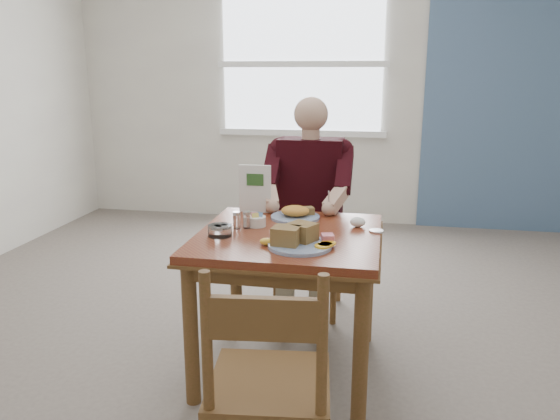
% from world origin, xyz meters
% --- Properties ---
extents(floor, '(6.00, 6.00, 0.00)m').
position_xyz_m(floor, '(0.00, 0.00, 0.00)').
color(floor, '#5F554D').
rests_on(floor, ground).
extents(wall_back, '(5.50, 0.00, 5.50)m').
position_xyz_m(wall_back, '(0.00, 3.00, 1.40)').
color(wall_back, beige).
rests_on(wall_back, ground).
extents(accent_panel, '(1.60, 0.02, 2.80)m').
position_xyz_m(accent_panel, '(1.60, 2.98, 1.40)').
color(accent_panel, '#486386').
rests_on(accent_panel, ground).
extents(lemon_wedge, '(0.07, 0.06, 0.03)m').
position_xyz_m(lemon_wedge, '(-0.07, -0.21, 0.77)').
color(lemon_wedge, yellow).
rests_on(lemon_wedge, table).
extents(napkin, '(0.10, 0.09, 0.05)m').
position_xyz_m(napkin, '(0.33, 0.18, 0.78)').
color(napkin, white).
rests_on(napkin, table).
extents(metal_dish, '(0.08, 0.08, 0.01)m').
position_xyz_m(metal_dish, '(0.43, 0.10, 0.75)').
color(metal_dish, silver).
rests_on(metal_dish, table).
extents(window, '(1.72, 0.04, 1.42)m').
position_xyz_m(window, '(-0.40, 2.97, 1.60)').
color(window, white).
rests_on(window, wall_back).
extents(table, '(0.92, 0.92, 0.75)m').
position_xyz_m(table, '(0.00, 0.00, 0.64)').
color(table, brown).
rests_on(table, ground).
extents(chair_far, '(0.42, 0.42, 0.95)m').
position_xyz_m(chair_far, '(0.00, 0.80, 0.48)').
color(chair_far, brown).
rests_on(chair_far, ground).
extents(chair_near, '(0.47, 0.47, 0.95)m').
position_xyz_m(chair_near, '(0.10, -0.94, 0.48)').
color(chair_near, brown).
rests_on(chair_near, ground).
extents(diner, '(0.53, 0.56, 1.39)m').
position_xyz_m(diner, '(0.00, 0.71, 0.81)').
color(diner, tan).
rests_on(diner, chair_far).
extents(near_plate, '(0.36, 0.36, 0.10)m').
position_xyz_m(near_plate, '(0.08, -0.20, 0.79)').
color(near_plate, white).
rests_on(near_plate, table).
extents(far_plate, '(0.36, 0.36, 0.07)m').
position_xyz_m(far_plate, '(-0.01, 0.28, 0.78)').
color(far_plate, white).
rests_on(far_plate, table).
extents(caddy, '(0.11, 0.11, 0.07)m').
position_xyz_m(caddy, '(-0.19, 0.09, 0.78)').
color(caddy, white).
rests_on(caddy, table).
extents(shakers, '(0.10, 0.06, 0.09)m').
position_xyz_m(shakers, '(-0.25, 0.04, 0.79)').
color(shakers, white).
rests_on(shakers, table).
extents(creamer, '(0.12, 0.12, 0.05)m').
position_xyz_m(creamer, '(-0.32, -0.11, 0.78)').
color(creamer, white).
rests_on(creamer, table).
extents(menu, '(0.18, 0.02, 0.27)m').
position_xyz_m(menu, '(-0.26, 0.38, 0.89)').
color(menu, white).
rests_on(menu, table).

